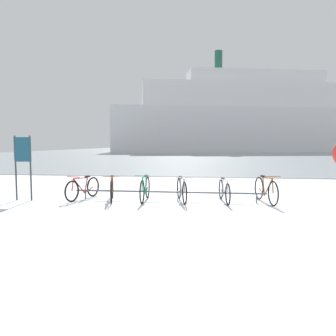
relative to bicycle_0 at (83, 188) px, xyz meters
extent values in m
cube|color=silver|center=(4.01, -3.94, -0.39)|extent=(80.00, 22.00, 0.08)
cube|color=gray|center=(4.01, 62.06, -0.39)|extent=(80.00, 110.00, 0.08)
cube|color=#47474C|center=(4.01, 7.06, -0.37)|extent=(80.00, 0.50, 0.05)
cylinder|color=#4C5156|center=(2.71, 0.01, -0.07)|extent=(5.84, 0.08, 0.05)
cylinder|color=#4C5156|center=(0.08, 0.00, -0.21)|extent=(0.04, 0.04, 0.28)
cylinder|color=#4C5156|center=(5.34, 0.03, -0.21)|extent=(0.04, 0.04, 0.28)
torus|color=black|center=(-0.13, -0.52, -0.02)|extent=(0.21, 0.64, 0.65)
torus|color=black|center=(0.14, 0.52, -0.02)|extent=(0.21, 0.64, 0.65)
cylinder|color=#B22D2D|center=(-0.05, -0.18, 0.09)|extent=(0.18, 0.55, 0.55)
cylinder|color=#B22D2D|center=(0.04, 0.16, 0.07)|extent=(0.08, 0.20, 0.49)
cylinder|color=#B22D2D|center=(-0.03, -0.10, 0.33)|extent=(0.21, 0.69, 0.08)
cylinder|color=#B22D2D|center=(0.08, 0.30, -0.09)|extent=(0.15, 0.46, 0.18)
cylinder|color=#B22D2D|center=(-0.12, -0.48, 0.17)|extent=(0.06, 0.12, 0.38)
cube|color=black|center=(0.06, 0.24, 0.35)|extent=(0.13, 0.21, 0.05)
cylinder|color=#B22D2D|center=(-0.11, -0.44, 0.41)|extent=(0.45, 0.14, 0.02)
torus|color=black|center=(1.12, -0.62, 0.00)|extent=(0.22, 0.67, 0.68)
torus|color=black|center=(0.85, 0.36, 0.00)|extent=(0.22, 0.67, 0.68)
cylinder|color=brown|center=(1.03, -0.30, 0.12)|extent=(0.18, 0.53, 0.58)
cylinder|color=brown|center=(0.94, 0.02, 0.10)|extent=(0.08, 0.19, 0.52)
cylinder|color=brown|center=(1.01, -0.23, 0.37)|extent=(0.21, 0.65, 0.08)
cylinder|color=brown|center=(0.91, 0.16, -0.08)|extent=(0.15, 0.44, 0.19)
cylinder|color=brown|center=(1.11, -0.58, 0.20)|extent=(0.06, 0.12, 0.41)
cube|color=black|center=(0.92, 0.09, 0.39)|extent=(0.13, 0.21, 0.05)
cylinder|color=brown|center=(1.10, -0.55, 0.45)|extent=(0.45, 0.15, 0.02)
torus|color=black|center=(2.02, -0.57, 0.01)|extent=(0.06, 0.70, 0.70)
torus|color=black|center=(1.99, 0.44, 0.01)|extent=(0.06, 0.70, 0.70)
cylinder|color=#2D8C60|center=(2.01, -0.24, 0.13)|extent=(0.06, 0.53, 0.60)
cylinder|color=#2D8C60|center=(2.00, 0.09, 0.11)|extent=(0.04, 0.19, 0.53)
cylinder|color=#2D8C60|center=(2.01, -0.17, 0.40)|extent=(0.06, 0.66, 0.09)
cylinder|color=#2D8C60|center=(2.00, 0.22, -0.07)|extent=(0.05, 0.44, 0.19)
cylinder|color=#2D8C60|center=(2.02, -0.53, 0.21)|extent=(0.04, 0.11, 0.42)
cube|color=black|center=(2.00, 0.16, 0.41)|extent=(0.09, 0.20, 0.05)
cylinder|color=#2D8C60|center=(2.02, -0.50, 0.47)|extent=(0.46, 0.04, 0.02)
torus|color=black|center=(3.25, -0.51, -0.01)|extent=(0.21, 0.66, 0.67)
torus|color=black|center=(2.99, 0.49, -0.01)|extent=(0.21, 0.66, 0.67)
cylinder|color=gray|center=(3.17, -0.18, 0.11)|extent=(0.17, 0.53, 0.57)
cylinder|color=gray|center=(3.08, 0.14, 0.08)|extent=(0.08, 0.19, 0.51)
cylinder|color=gray|center=(3.15, -0.11, 0.36)|extent=(0.20, 0.66, 0.08)
cylinder|color=gray|center=(3.05, 0.28, -0.09)|extent=(0.15, 0.44, 0.18)
cylinder|color=gray|center=(3.24, -0.47, 0.18)|extent=(0.06, 0.12, 0.40)
cube|color=black|center=(3.07, 0.22, 0.37)|extent=(0.13, 0.21, 0.05)
cylinder|color=gray|center=(3.23, -0.43, 0.43)|extent=(0.45, 0.14, 0.02)
torus|color=black|center=(4.48, -0.44, -0.03)|extent=(0.13, 0.63, 0.63)
torus|color=black|center=(4.32, 0.63, -0.03)|extent=(0.13, 0.63, 0.63)
cylinder|color=silver|center=(4.43, -0.09, 0.08)|extent=(0.12, 0.57, 0.54)
cylinder|color=silver|center=(4.37, 0.26, 0.06)|extent=(0.06, 0.20, 0.48)
cylinder|color=silver|center=(4.41, -0.01, 0.32)|extent=(0.14, 0.70, 0.08)
cylinder|color=silver|center=(4.35, 0.41, -0.10)|extent=(0.10, 0.47, 0.18)
cylinder|color=silver|center=(4.47, -0.40, 0.15)|extent=(0.05, 0.12, 0.38)
cube|color=black|center=(4.36, 0.34, 0.33)|extent=(0.11, 0.21, 0.05)
cylinder|color=silver|center=(4.47, -0.36, 0.39)|extent=(0.46, 0.09, 0.02)
torus|color=black|center=(5.73, -0.39, 0.01)|extent=(0.19, 0.70, 0.71)
torus|color=black|center=(5.50, 0.68, 0.01)|extent=(0.19, 0.70, 0.71)
cylinder|color=brown|center=(5.65, -0.04, 0.14)|extent=(0.15, 0.57, 0.60)
cylinder|color=brown|center=(5.58, 0.31, 0.11)|extent=(0.08, 0.20, 0.54)
cylinder|color=brown|center=(5.64, 0.04, 0.40)|extent=(0.18, 0.71, 0.09)
cylinder|color=brown|center=(5.55, 0.45, -0.07)|extent=(0.13, 0.47, 0.19)
cylinder|color=brown|center=(5.72, -0.35, 0.22)|extent=(0.06, 0.12, 0.43)
cube|color=black|center=(5.56, 0.39, 0.42)|extent=(0.12, 0.21, 0.05)
cylinder|color=brown|center=(5.71, -0.31, 0.48)|extent=(0.45, 0.12, 0.02)
cylinder|color=#33383D|center=(-1.99, -0.41, 0.65)|extent=(0.05, 0.05, 2.00)
cylinder|color=#33383D|center=(-1.49, -0.42, 0.65)|extent=(0.05, 0.05, 2.00)
cube|color=navy|center=(-1.74, -0.42, 1.23)|extent=(0.55, 0.05, 0.75)
cube|color=white|center=(14.17, 57.20, 3.99)|extent=(59.91, 22.18, 8.68)
cube|color=white|center=(12.72, 56.85, 10.72)|extent=(45.13, 17.44, 4.77)
cube|color=white|center=(12.72, 56.85, 14.32)|extent=(27.45, 12.01, 2.43)
cylinder|color=#1E593F|center=(5.48, 55.09, 17.49)|extent=(1.50, 1.50, 3.91)
camera|label=1|loc=(3.95, -9.55, 1.41)|focal=34.18mm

